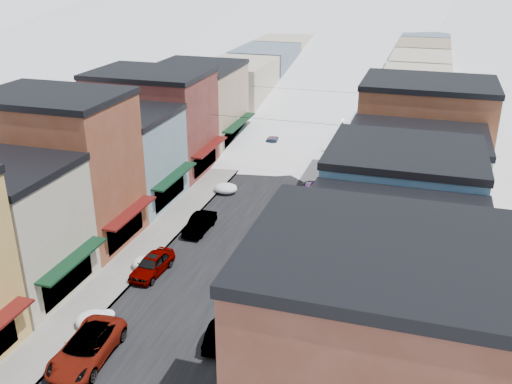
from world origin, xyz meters
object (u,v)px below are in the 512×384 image
Objects in this scene: streetlamp_near at (281,241)px; car_green_sedan at (221,332)px; car_silver_sedan at (152,264)px; trash_can at (304,227)px; car_white_suv at (86,348)px; car_dark_hatch at (200,224)px.

car_green_sedan is at bearing -101.72° from streetlamp_near.
trash_can is (9.48, 9.98, -0.20)m from car_silver_sedan.
car_dark_hatch is (-0.06, 17.78, -0.11)m from car_white_suv.
car_green_sedan is at bearing -61.81° from car_dark_hatch.
car_green_sedan is (7.06, -13.82, -0.06)m from car_dark_hatch.
car_white_suv is 1.48× the size of car_green_sedan.
trash_can is (1.70, 16.14, -0.09)m from car_green_sedan.
car_dark_hatch is at bearing 88.61° from car_silver_sedan.
car_silver_sedan is 7.69m from car_dark_hatch.
car_green_sedan is 4.83× the size of trash_can.
car_white_suv is at bearing -81.64° from car_silver_sedan.
car_silver_sedan is 1.04× the size of car_dark_hatch.
streetlamp_near reaches higher than car_white_suv.
car_dark_hatch reaches higher than trash_can.
streetlamp_near is at bearing -107.61° from car_green_sedan.
car_green_sedan is 8.73m from streetlamp_near.
car_silver_sedan is at bearing -44.29° from car_green_sedan.
car_silver_sedan is at bearing -133.53° from trash_can.
car_white_suv reaches higher than car_dark_hatch.
trash_can is 8.36m from streetlamp_near.
streetlamp_near reaches higher than car_green_sedan.
car_white_suv reaches higher than trash_can.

